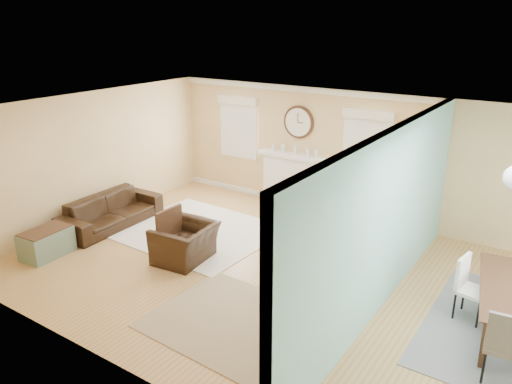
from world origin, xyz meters
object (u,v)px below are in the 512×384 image
Objects in this scene: green_chair at (369,220)px; sofa at (111,211)px; credenza at (383,242)px; eames_chair at (185,243)px.

sofa is at bearing 41.63° from green_chair.
green_chair is 1.16m from credenza.
credenza is at bearing 115.70° from eames_chair.
sofa is 2.26m from eames_chair.
credenza reaches higher than eames_chair.
green_chair is at bearing -63.82° from sofa.
credenza is (5.07, 1.40, 0.09)m from sofa.
sofa is 1.48× the size of credenza.
eames_chair is 3.48m from green_chair.
sofa is 3.01× the size of green_chair.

